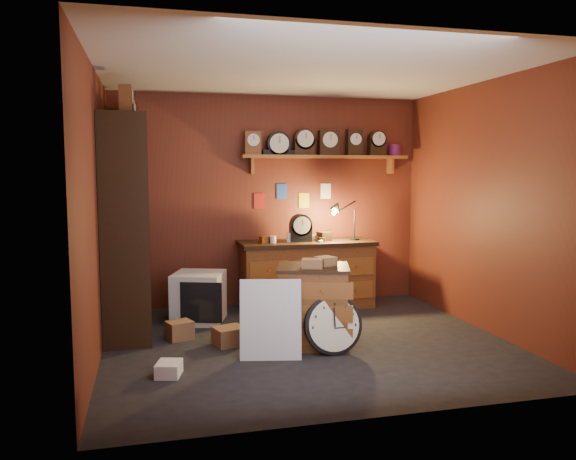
# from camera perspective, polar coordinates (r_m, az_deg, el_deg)

# --- Properties ---
(floor) EXTENTS (4.00, 4.00, 0.00)m
(floor) POSITION_cam_1_polar(r_m,az_deg,el_deg) (5.82, 1.96, -11.35)
(floor) COLOR black
(floor) RESTS_ON ground
(room_shell) EXTENTS (4.02, 3.62, 2.71)m
(room_shell) POSITION_cam_1_polar(r_m,az_deg,el_deg) (5.67, 2.16, 5.85)
(room_shell) COLOR maroon
(room_shell) RESTS_ON ground
(shelving_unit) EXTENTS (0.47, 1.60, 2.58)m
(shelving_unit) POSITION_cam_1_polar(r_m,az_deg,el_deg) (6.35, -16.29, 1.40)
(shelving_unit) COLOR black
(shelving_unit) RESTS_ON ground
(workbench) EXTENTS (1.71, 0.66, 1.36)m
(workbench) POSITION_cam_1_polar(r_m,az_deg,el_deg) (7.20, 1.90, -4.10)
(workbench) COLOR brown
(workbench) RESTS_ON ground
(low_cabinet) EXTENTS (0.84, 0.77, 0.89)m
(low_cabinet) POSITION_cam_1_polar(r_m,az_deg,el_deg) (5.64, 2.57, -7.35)
(low_cabinet) COLOR brown
(low_cabinet) RESTS_ON ground
(big_round_clock) EXTENTS (0.57, 0.18, 0.57)m
(big_round_clock) POSITION_cam_1_polar(r_m,az_deg,el_deg) (5.43, 4.61, -9.60)
(big_round_clock) COLOR black
(big_round_clock) RESTS_ON ground
(white_panel) EXTENTS (0.59, 0.27, 0.75)m
(white_panel) POSITION_cam_1_polar(r_m,az_deg,el_deg) (5.37, -1.77, -12.86)
(white_panel) COLOR silver
(white_panel) RESTS_ON ground
(mini_fridge) EXTENTS (0.70, 0.72, 0.57)m
(mini_fridge) POSITION_cam_1_polar(r_m,az_deg,el_deg) (6.60, -9.04, -6.75)
(mini_fridge) COLOR silver
(mini_fridge) RESTS_ON ground
(floor_box_a) EXTENTS (0.35, 0.32, 0.18)m
(floor_box_a) POSITION_cam_1_polar(r_m,az_deg,el_deg) (5.75, -6.01, -10.66)
(floor_box_a) COLOR #90633F
(floor_box_a) RESTS_ON ground
(floor_box_b) EXTENTS (0.25, 0.28, 0.12)m
(floor_box_b) POSITION_cam_1_polar(r_m,az_deg,el_deg) (5.02, -12.01, -13.64)
(floor_box_b) COLOR white
(floor_box_b) RESTS_ON ground
(floor_box_c) EXTENTS (0.31, 0.29, 0.19)m
(floor_box_c) POSITION_cam_1_polar(r_m,az_deg,el_deg) (6.01, -10.96, -9.96)
(floor_box_c) COLOR #90633F
(floor_box_c) RESTS_ON ground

